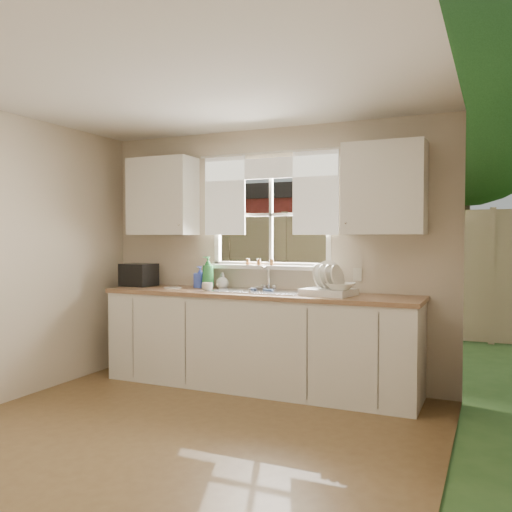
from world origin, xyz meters
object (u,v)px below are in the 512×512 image
at_px(dish_rack, 328,287).
at_px(black_appliance, 139,275).
at_px(cup, 207,287).
at_px(soap_bottle_a, 208,272).

bearing_deg(dish_rack, black_appliance, 178.04).
xyz_separation_m(cup, black_appliance, (-0.94, 0.20, 0.08)).
bearing_deg(black_appliance, cup, -9.33).
distance_m(dish_rack, black_appliance, 2.09).
xyz_separation_m(soap_bottle_a, cup, (0.13, -0.25, -0.12)).
bearing_deg(dish_rack, soap_bottle_a, 174.64).
bearing_deg(soap_bottle_a, cup, -39.55).
relative_size(soap_bottle_a, cup, 3.04).
xyz_separation_m(dish_rack, black_appliance, (-2.09, 0.07, 0.05)).
bearing_deg(cup, soap_bottle_a, 140.91).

